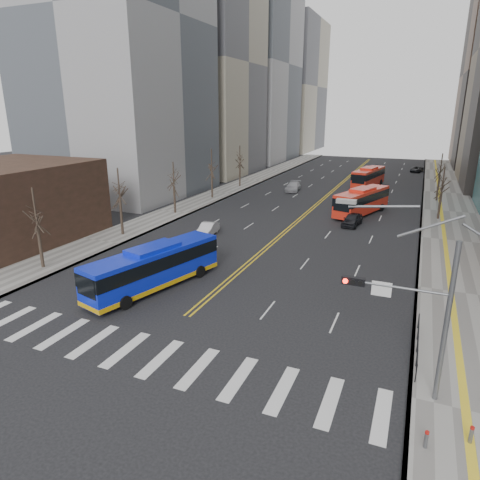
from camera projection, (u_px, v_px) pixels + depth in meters
The scene contains 17 objects.
ground at pixel (143, 354), 24.24m from camera, with size 220.00×220.00×0.00m, color black.
sidewalk_right at pixel (449, 212), 57.32m from camera, with size 7.00×130.00×0.15m, color slate.
sidewalk_left at pixel (220, 193), 69.97m from camera, with size 5.00×130.00×0.15m, color slate.
crosswalk at pixel (143, 354), 24.24m from camera, with size 26.70×4.00×0.01m.
centerline at pixel (333, 190), 72.65m from camera, with size 0.55×100.00×0.01m.
office_towers at pixel (357, 47), 77.44m from camera, with size 83.00×134.00×58.00m.
signal_mast at pixel (414, 303), 19.45m from camera, with size 5.37×0.37×9.39m.
pedestrian_railing at pixel (418, 342), 23.96m from camera, with size 0.06×6.06×1.02m.
bollards at pixel (464, 428), 17.88m from camera, with size 2.87×3.17×0.78m.
street_trees at pixel (250, 176), 55.89m from camera, with size 35.20×47.20×7.60m.
blue_bus at pixel (154, 266), 32.66m from camera, with size 5.49×11.97×3.42m.
red_bus_near at pixel (362, 200), 55.56m from camera, with size 5.88×11.33×3.52m.
red_bus_far at pixel (369, 176), 75.05m from camera, with size 4.56×11.35×3.51m.
car_white at pixel (208, 229), 46.74m from camera, with size 1.44×4.14×1.36m, color silver.
car_dark_mid at pixel (352, 220), 50.59m from camera, with size 1.74×4.34×1.48m, color black.
car_silver at pixel (293, 187), 71.89m from camera, with size 2.10×5.17×1.50m, color #9F9FA4.
car_dark_far at pixel (417, 169), 93.28m from camera, with size 2.00×4.34×1.21m, color black.
Camera 1 is at (13.36, -17.43, 13.34)m, focal length 32.00 mm.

